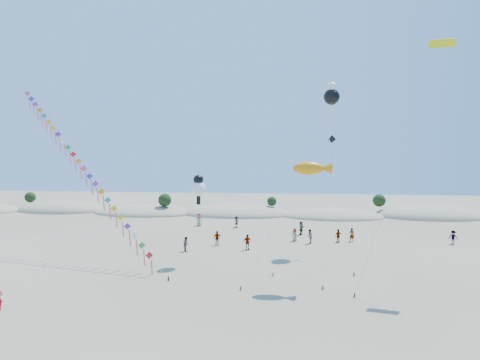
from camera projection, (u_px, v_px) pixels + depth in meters
name	position (u px, v px, depth m)	size (l,w,h in m)	color
ground	(152.00, 332.00, 23.51)	(160.00, 160.00, 0.00)	#776D52
dune_ridge	(243.00, 214.00, 68.20)	(145.30, 11.49, 5.57)	gray
kite_train	(79.00, 163.00, 40.89)	(21.58, 14.20, 18.33)	#3F2D1E
fish_kite	(312.00, 168.00, 32.21)	(7.10, 3.34, 9.81)	#3F2D1E
cartoon_kite_low	(199.00, 187.00, 38.23)	(7.98, 4.69, 8.43)	#3F2D1E
cartoon_kite_high	(332.00, 95.00, 44.31)	(3.32, 15.93, 18.31)	#3F2D1E
parafoil_kite	(440.00, 49.00, 33.05)	(8.88, 6.68, 19.92)	#3F2D1E
dark_kite	(338.00, 176.00, 40.30)	(1.30, 9.92, 12.41)	#3F2D1E
beachgoers	(283.00, 232.00, 48.89)	(32.43, 15.52, 1.77)	slate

